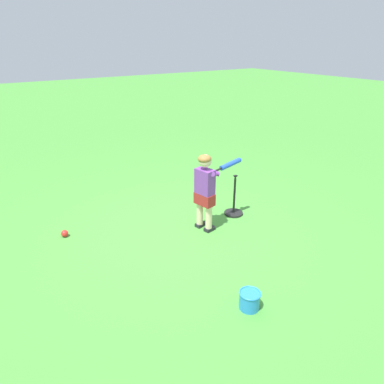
% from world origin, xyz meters
% --- Properties ---
extents(ground_plane, '(40.00, 40.00, 0.00)m').
position_xyz_m(ground_plane, '(0.00, 0.00, 0.00)').
color(ground_plane, '#479338').
extents(child_batter, '(0.78, 0.32, 1.08)m').
position_xyz_m(child_batter, '(0.37, -0.09, 0.65)').
color(child_batter, '#232328').
rests_on(child_batter, ground).
extents(play_ball_near_batter, '(0.10, 0.10, 0.10)m').
position_xyz_m(play_ball_near_batter, '(-1.33, 0.78, 0.05)').
color(play_ball_near_batter, red).
rests_on(play_ball_near_batter, ground).
extents(batting_tee, '(0.28, 0.28, 0.62)m').
position_xyz_m(batting_tee, '(0.97, 0.02, 0.10)').
color(batting_tee, black).
rests_on(batting_tee, ground).
extents(toy_bucket, '(0.22, 0.22, 0.19)m').
position_xyz_m(toy_bucket, '(-0.21, -1.61, 0.10)').
color(toy_bucket, '#2884DB').
rests_on(toy_bucket, ground).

